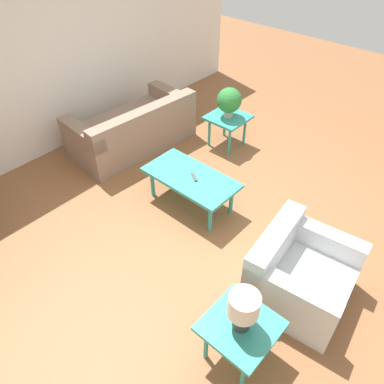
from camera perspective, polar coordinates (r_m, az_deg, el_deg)
ground_plane at (r=4.63m, az=5.17°, el=-4.94°), size 14.00×14.00×0.00m
wall_right at (r=5.92m, az=-19.54°, el=19.25°), size 0.12×7.20×2.70m
sofa at (r=5.88m, az=-8.93°, el=9.39°), size 1.07×1.92×0.76m
armchair at (r=3.90m, az=15.87°, el=-11.97°), size 0.99×1.05×0.73m
coffee_table at (r=4.62m, az=-0.20°, el=1.96°), size 1.18×0.61×0.45m
side_table_plant at (r=5.80m, az=5.47°, el=10.82°), size 0.57×0.57×0.50m
side_table_lamp at (r=3.29m, az=7.33°, el=-20.05°), size 0.57×0.57×0.50m
potted_plant at (r=5.65m, az=5.68°, el=13.67°), size 0.37×0.37×0.45m
table_lamp at (r=3.03m, az=7.83°, el=-17.18°), size 0.25×0.25×0.39m
remote_control at (r=4.56m, az=0.37°, el=2.29°), size 0.16×0.12×0.02m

